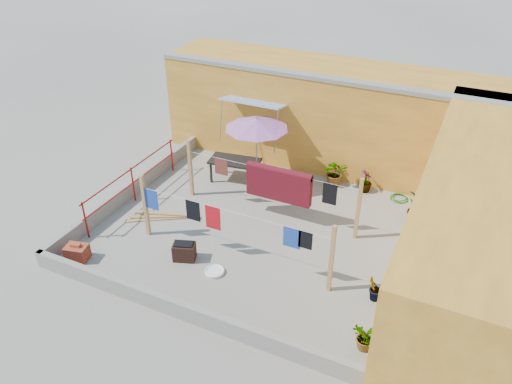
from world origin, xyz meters
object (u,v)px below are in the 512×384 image
water_jug_a (407,230)px  brazier (184,251)px  plant_back_a (335,172)px  patio_umbrella (257,124)px  brick_stack (77,252)px  green_hose (399,198)px  water_jug_b (408,227)px  outdoor_table (235,162)px  white_basin (215,271)px

water_jug_a → brazier: bearing=-144.7°
plant_back_a → brazier: bearing=-113.9°
patio_umbrella → plant_back_a: patio_umbrella is taller
brick_stack → green_hose: brick_stack is taller
patio_umbrella → green_hose: bearing=13.7°
patio_umbrella → brick_stack: size_ratio=3.69×
patio_umbrella → water_jug_b: (4.72, -0.50, -1.88)m
water_jug_b → patio_umbrella: bearing=174.0°
brazier → water_jug_b: size_ratio=1.92×
patio_umbrella → outdoor_table: patio_umbrella is taller
patio_umbrella → brazier: bearing=-90.9°
white_basin → plant_back_a: plant_back_a is taller
water_jug_a → patio_umbrella: bearing=172.0°
brazier → plant_back_a: plant_back_a is taller
white_basin → water_jug_b: 5.34m
outdoor_table → brazier: (0.64, -3.96, -0.42)m
brick_stack → white_basin: (3.32, 0.99, -0.16)m
outdoor_table → patio_umbrella: bearing=7.5°
patio_umbrella → green_hose: (4.19, 1.02, -1.99)m
outdoor_table → water_jug_a: 5.47m
brick_stack → brazier: size_ratio=0.97×
brazier → brick_stack: bearing=-154.7°
brazier → green_hose: size_ratio=1.18×
outdoor_table → green_hose: bearing=12.8°
brazier → water_jug_a: size_ratio=1.81×
plant_back_a → patio_umbrella: bearing=-154.9°
brazier → white_basin: brazier is taller
outdoor_table → plant_back_a: (2.89, 1.11, -0.24)m
plant_back_a → water_jug_a: bearing=-33.6°
outdoor_table → brazier: outdoor_table is taller
white_basin → water_jug_a: 5.23m
brazier → plant_back_a: 5.55m
brick_stack → white_basin: 3.47m
green_hose → plant_back_a: 2.04m
outdoor_table → water_jug_b: outdoor_table is taller
brazier → green_hose: brazier is taller
outdoor_table → brick_stack: size_ratio=2.69×
brazier → water_jug_a: 5.86m
patio_umbrella → brick_stack: bearing=-115.4°
patio_umbrella → water_jug_a: 5.12m
water_jug_a → green_hose: 1.77m
water_jug_a → plant_back_a: size_ratio=0.42×
water_jug_a → white_basin: bearing=-137.5°
white_basin → green_hose: (3.32, 5.21, -0.01)m
patio_umbrella → water_jug_b: 5.10m
outdoor_table → white_basin: size_ratio=3.43×
brick_stack → outdoor_table: bearing=70.9°
outdoor_table → white_basin: (1.57, -4.10, -0.61)m
outdoor_table → brick_stack: outdoor_table is taller
white_basin → plant_back_a: size_ratio=0.57×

